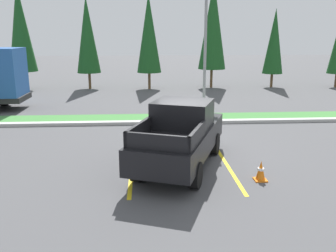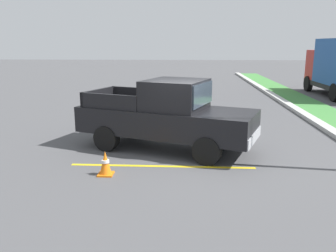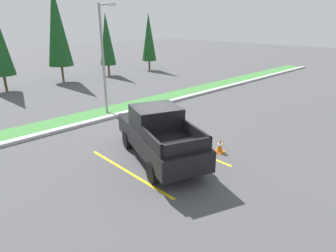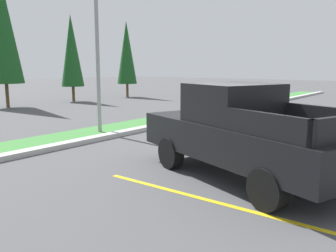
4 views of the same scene
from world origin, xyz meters
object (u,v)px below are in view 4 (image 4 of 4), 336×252
at_px(pickup_truck_main, 240,133).
at_px(traffic_cone, 330,155).
at_px(cypress_tree_right_inner, 2,26).
at_px(cypress_tree_far_right, 127,53).
at_px(street_light, 100,34).
at_px(cypress_tree_rightmost, 72,51).

relative_size(pickup_truck_main, traffic_cone, 9.25).
height_order(cypress_tree_right_inner, cypress_tree_far_right, cypress_tree_right_inner).
xyz_separation_m(street_light, cypress_tree_rightmost, (7.17, 10.97, -0.05)).
height_order(pickup_truck_main, cypress_tree_far_right, cypress_tree_far_right).
bearing_deg(pickup_truck_main, cypress_tree_rightmost, 62.74).
relative_size(pickup_truck_main, cypress_tree_rightmost, 0.92).
xyz_separation_m(pickup_truck_main, cypress_tree_rightmost, (8.97, 17.42, 2.51)).
bearing_deg(cypress_tree_right_inner, cypress_tree_far_right, -2.61).
relative_size(cypress_tree_far_right, traffic_cone, 10.12).
bearing_deg(street_light, pickup_truck_main, -105.66).
bearing_deg(cypress_tree_far_right, cypress_tree_rightmost, 175.89).
bearing_deg(street_light, traffic_cone, -86.98).
bearing_deg(cypress_tree_rightmost, cypress_tree_right_inner, 178.97).
distance_m(pickup_truck_main, traffic_cone, 2.72).
height_order(cypress_tree_rightmost, cypress_tree_far_right, cypress_tree_far_right).
height_order(cypress_tree_right_inner, cypress_tree_rightmost, cypress_tree_right_inner).
distance_m(cypress_tree_right_inner, cypress_tree_rightmost, 4.99).
height_order(cypress_tree_right_inner, traffic_cone, cypress_tree_right_inner).
xyz_separation_m(street_light, cypress_tree_far_right, (12.27, 10.61, -0.03)).
distance_m(cypress_tree_rightmost, traffic_cone, 20.23).
distance_m(cypress_tree_right_inner, traffic_cone, 19.51).
relative_size(street_light, cypress_tree_far_right, 1.01).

